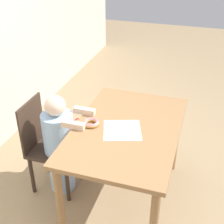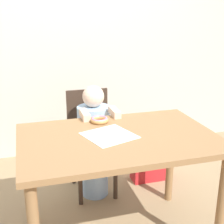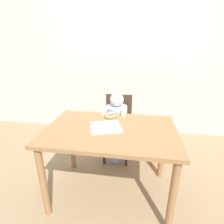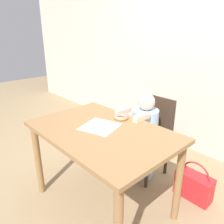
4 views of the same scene
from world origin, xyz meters
name	(u,v)px [view 3 (image 3 of 4)]	position (x,y,z in m)	size (l,w,h in m)	color
ground_plane	(111,192)	(0.00, 0.00, 0.00)	(12.00, 12.00, 0.00)	#997F5B
wall_back	(126,61)	(0.00, 1.56, 1.25)	(8.00, 0.05, 2.50)	beige
dining_table	(111,139)	(0.00, 0.00, 0.66)	(1.22, 0.81, 0.77)	olive
chair	(118,127)	(-0.02, 0.72, 0.44)	(0.36, 0.41, 0.87)	#38281E
child_figure	(116,129)	(-0.02, 0.59, 0.47)	(0.28, 0.43, 0.96)	#99BCE0
donut	(110,115)	(-0.05, 0.28, 0.79)	(0.13, 0.13, 0.03)	tan
napkin	(106,127)	(-0.05, 0.02, 0.77)	(0.36, 0.36, 0.00)	white
handbag	(156,150)	(0.53, 0.70, 0.14)	(0.34, 0.15, 0.39)	red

